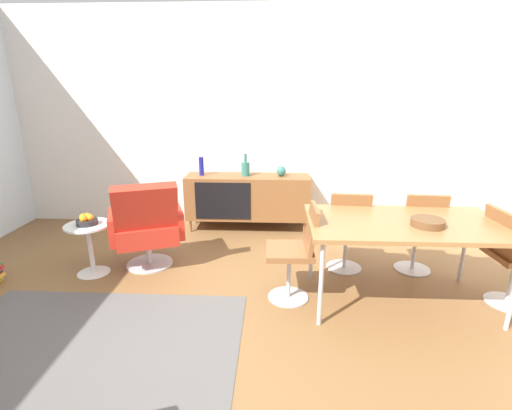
{
  "coord_description": "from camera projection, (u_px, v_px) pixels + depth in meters",
  "views": [
    {
      "loc": [
        0.3,
        -2.45,
        1.77
      ],
      "look_at": [
        0.15,
        0.56,
        0.86
      ],
      "focal_mm": 26.42,
      "sensor_mm": 36.0,
      "label": 1
    }
  ],
  "objects": [
    {
      "name": "vase_cobalt",
      "position": [
        201.0,
        166.0,
        4.86
      ],
      "size": [
        0.06,
        0.06,
        0.24
      ],
      "color": "navy",
      "rests_on": "sideboard"
    },
    {
      "name": "wooden_bowl_on_table",
      "position": [
        428.0,
        222.0,
        2.99
      ],
      "size": [
        0.26,
        0.26,
        0.06
      ],
      "primitive_type": "cylinder",
      "color": "brown",
      "rests_on": "dining_table"
    },
    {
      "name": "ground_plane",
      "position": [
        233.0,
        333.0,
        2.87
      ],
      "size": [
        8.32,
        8.32,
        0.0
      ],
      "primitive_type": "plane",
      "color": "brown"
    },
    {
      "name": "dining_table",
      "position": [
        405.0,
        226.0,
        3.12
      ],
      "size": [
        1.6,
        0.9,
        0.74
      ],
      "color": "olive",
      "rests_on": "ground_plane"
    },
    {
      "name": "sideboard",
      "position": [
        248.0,
        197.0,
        4.94
      ],
      "size": [
        1.6,
        0.45,
        0.72
      ],
      "color": "brown",
      "rests_on": "ground_plane"
    },
    {
      "name": "area_rug",
      "position": [
        80.0,
        356.0,
        2.62
      ],
      "size": [
        2.2,
        1.7,
        0.01
      ],
      "primitive_type": "cube",
      "color": "#595654",
      "rests_on": "ground_plane"
    },
    {
      "name": "wall_back",
      "position": [
        252.0,
        120.0,
        4.95
      ],
      "size": [
        6.8,
        0.12,
        2.8
      ],
      "primitive_type": "cube",
      "color": "white",
      "rests_on": "ground_plane"
    },
    {
      "name": "side_table_round",
      "position": [
        90.0,
        243.0,
        3.74
      ],
      "size": [
        0.44,
        0.44,
        0.52
      ],
      "color": "white",
      "rests_on": "ground_plane"
    },
    {
      "name": "dining_chair_back_right",
      "position": [
        419.0,
        229.0,
        3.71
      ],
      "size": [
        0.42,
        0.45,
        0.86
      ],
      "color": "brown",
      "rests_on": "ground_plane"
    },
    {
      "name": "lounge_chair_red",
      "position": [
        147.0,
        225.0,
        3.82
      ],
      "size": [
        0.85,
        0.83,
        0.95
      ],
      "color": "red",
      "rests_on": "ground_plane"
    },
    {
      "name": "dining_chair_near_window",
      "position": [
        297.0,
        249.0,
        3.23
      ],
      "size": [
        0.43,
        0.41,
        0.86
      ],
      "color": "brown",
      "rests_on": "ground_plane"
    },
    {
      "name": "vase_sculptural_dark",
      "position": [
        245.0,
        168.0,
        4.83
      ],
      "size": [
        0.11,
        0.11,
        0.29
      ],
      "color": "#337266",
      "rests_on": "sideboard"
    },
    {
      "name": "dining_chair_far_end",
      "position": [
        510.0,
        254.0,
        3.14
      ],
      "size": [
        0.45,
        0.42,
        0.86
      ],
      "color": "brown",
      "rests_on": "ground_plane"
    },
    {
      "name": "vase_ceramic_small",
      "position": [
        281.0,
        171.0,
        4.82
      ],
      "size": [
        0.12,
        0.12,
        0.13
      ],
      "color": "#337266",
      "rests_on": "sideboard"
    },
    {
      "name": "fruit_bowl",
      "position": [
        87.0,
        220.0,
        3.67
      ],
      "size": [
        0.2,
        0.2,
        0.11
      ],
      "color": "#262628",
      "rests_on": "side_table_round"
    },
    {
      "name": "dining_chair_back_left",
      "position": [
        348.0,
        228.0,
        3.74
      ],
      "size": [
        0.43,
        0.45,
        0.86
      ],
      "color": "brown",
      "rests_on": "ground_plane"
    }
  ]
}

